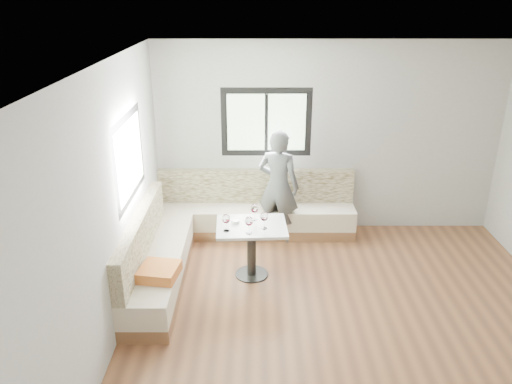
% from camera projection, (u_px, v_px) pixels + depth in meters
% --- Properties ---
extents(room, '(5.01, 5.01, 2.81)m').
position_uv_depth(room, '(352.00, 206.00, 5.00)').
color(room, brown).
rests_on(room, ground).
extents(banquette, '(2.90, 2.80, 0.95)m').
position_uv_depth(banquette, '(217.00, 232.00, 6.83)').
color(banquette, brown).
rests_on(banquette, ground).
extents(table, '(0.90, 0.72, 0.71)m').
position_uv_depth(table, '(252.00, 238.00, 6.24)').
color(table, black).
rests_on(table, ground).
extents(person, '(0.71, 0.59, 1.65)m').
position_uv_depth(person, '(278.00, 186.00, 7.07)').
color(person, '#525658').
rests_on(person, ground).
extents(olive_ramekin, '(0.10, 0.10, 0.04)m').
position_uv_depth(olive_ramekin, '(235.00, 222.00, 6.22)').
color(olive_ramekin, white).
rests_on(olive_ramekin, table).
extents(wine_glass_a, '(0.10, 0.10, 0.22)m').
position_uv_depth(wine_glass_a, '(226.00, 219.00, 5.97)').
color(wine_glass_a, white).
rests_on(wine_glass_a, table).
extents(wine_glass_b, '(0.10, 0.10, 0.22)m').
position_uv_depth(wine_glass_b, '(249.00, 222.00, 5.92)').
color(wine_glass_b, white).
rests_on(wine_glass_b, table).
extents(wine_glass_c, '(0.10, 0.10, 0.22)m').
position_uv_depth(wine_glass_c, '(264.00, 217.00, 6.04)').
color(wine_glass_c, white).
rests_on(wine_glass_c, table).
extents(wine_glass_d, '(0.10, 0.10, 0.22)m').
position_uv_depth(wine_glass_d, '(255.00, 209.00, 6.26)').
color(wine_glass_d, white).
rests_on(wine_glass_d, table).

